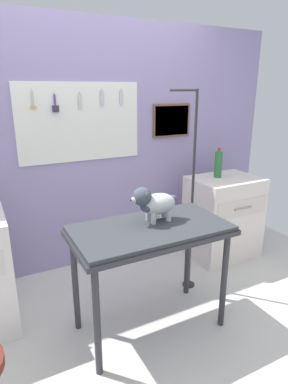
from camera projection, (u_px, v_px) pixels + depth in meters
name	position (u px, v px, depth m)	size (l,w,h in m)	color
ground	(158.00, 337.00, 2.37)	(4.40, 4.00, 0.04)	silver
rear_wall_panel	(93.00, 148.00, 3.10)	(4.00, 0.11, 2.30)	#998ABC
grooming_table	(150.00, 238.00, 2.23)	(1.08, 0.58, 0.81)	#2D2D33
grooming_arm	(191.00, 202.00, 2.72)	(0.30, 0.11, 1.69)	#2D2D33
dog	(154.00, 203.00, 2.25)	(0.36, 0.17, 0.26)	silver
cabinet_right	(223.00, 217.00, 3.40)	(0.68, 0.54, 0.84)	silver
soda_bottle	(218.00, 164.00, 3.26)	(0.08, 0.08, 0.30)	#2B7236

